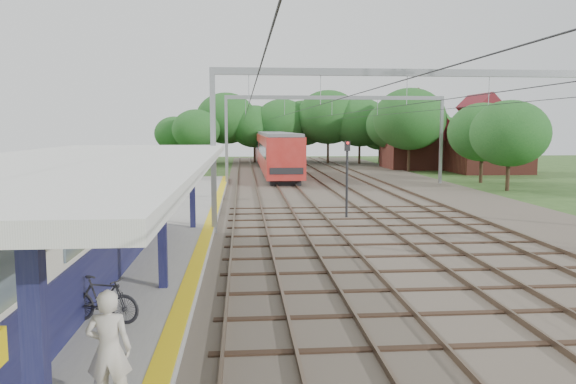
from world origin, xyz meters
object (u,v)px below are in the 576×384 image
person (109,350)px  bicycle (102,299)px  train (273,149)px  signal_post (347,172)px

person → bicycle: (-1.04, 3.84, -0.41)m
train → signal_post: 33.40m
bicycle → signal_post: bearing=-11.3°
train → signal_post: size_ratio=9.73×
person → signal_post: bearing=-111.0°
person → bicycle: bearing=-75.3°
train → signal_post: (1.85, -33.35, 0.13)m
signal_post → bicycle: bearing=-119.5°
person → bicycle: 4.00m
person → signal_post: signal_post is taller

